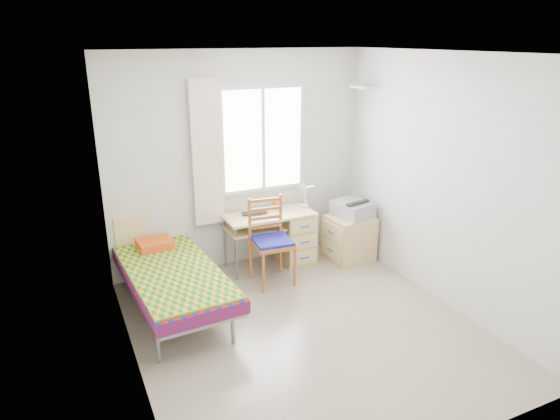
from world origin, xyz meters
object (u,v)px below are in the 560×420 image
object	(u,v)px
cabinet	(349,238)
printer	(353,209)
bed	(171,273)
desk	(290,234)
chair	(271,236)

from	to	relation	value
cabinet	printer	bearing A→B (deg)	20.54
bed	cabinet	distance (m)	2.35
bed	desk	world-z (taller)	bed
bed	desk	size ratio (longest dim) A/B	1.74
printer	chair	bearing A→B (deg)	174.11
desk	printer	world-z (taller)	printer
bed	desk	bearing A→B (deg)	13.61
bed	desk	distance (m)	1.70
desk	printer	distance (m)	0.85
chair	cabinet	bearing A→B (deg)	11.11
bed	printer	world-z (taller)	bed
cabinet	printer	xyz separation A→B (m)	(0.04, 0.02, 0.39)
bed	printer	distance (m)	2.41
bed	printer	bearing A→B (deg)	2.55
desk	printer	xyz separation A→B (m)	(0.75, -0.25, 0.30)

